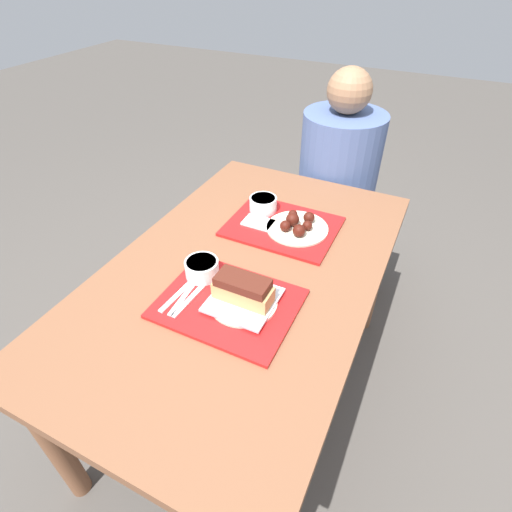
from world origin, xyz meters
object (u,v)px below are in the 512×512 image
(tray_far, at_px, (282,226))
(wings_plate_far, at_px, (297,225))
(person_seated_across, at_px, (340,160))
(tray_near, at_px, (228,304))
(bowl_coleslaw_near, at_px, (202,268))
(brisket_sandwich_plate, at_px, (243,294))
(bowl_coleslaw_far, at_px, (263,203))

(tray_far, bearing_deg, wings_plate_far, -0.34)
(person_seated_across, bearing_deg, tray_far, -92.78)
(tray_near, xyz_separation_m, bowl_coleslaw_near, (-0.14, 0.07, 0.04))
(tray_near, relative_size, bowl_coleslaw_near, 3.73)
(bowl_coleslaw_near, height_order, wings_plate_far, wings_plate_far)
(brisket_sandwich_plate, bearing_deg, wings_plate_far, 89.47)
(bowl_coleslaw_far, bearing_deg, bowl_coleslaw_near, -91.18)
(brisket_sandwich_plate, height_order, person_seated_across, person_seated_across)
(bowl_coleslaw_near, height_order, person_seated_across, person_seated_across)
(tray_far, distance_m, wings_plate_far, 0.06)
(tray_near, xyz_separation_m, brisket_sandwich_plate, (0.04, 0.02, 0.04))
(brisket_sandwich_plate, relative_size, wings_plate_far, 0.89)
(wings_plate_far, bearing_deg, tray_near, -95.80)
(tray_near, distance_m, bowl_coleslaw_near, 0.16)
(bowl_coleslaw_near, distance_m, bowl_coleslaw_far, 0.45)
(wings_plate_far, xyz_separation_m, person_seated_across, (-0.03, 0.66, -0.02))
(wings_plate_far, distance_m, person_seated_across, 0.66)
(tray_far, bearing_deg, bowl_coleslaw_far, 149.93)
(tray_near, height_order, wings_plate_far, wings_plate_far)
(tray_near, distance_m, wings_plate_far, 0.46)
(tray_far, height_order, bowl_coleslaw_near, bowl_coleslaw_near)
(tray_far, height_order, person_seated_across, person_seated_across)
(bowl_coleslaw_far, bearing_deg, tray_near, -76.31)
(bowl_coleslaw_far, bearing_deg, person_seated_across, 76.18)
(tray_near, xyz_separation_m, wings_plate_far, (0.05, 0.45, 0.02))
(tray_far, height_order, bowl_coleslaw_far, bowl_coleslaw_far)
(bowl_coleslaw_near, xyz_separation_m, person_seated_across, (0.15, 1.04, -0.04))
(tray_near, bearing_deg, wings_plate_far, 84.20)
(tray_near, height_order, bowl_coleslaw_near, bowl_coleslaw_near)
(person_seated_across, bearing_deg, wings_plate_far, -87.62)
(tray_near, relative_size, bowl_coleslaw_far, 3.73)
(tray_far, xyz_separation_m, bowl_coleslaw_near, (-0.12, -0.38, 0.04))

